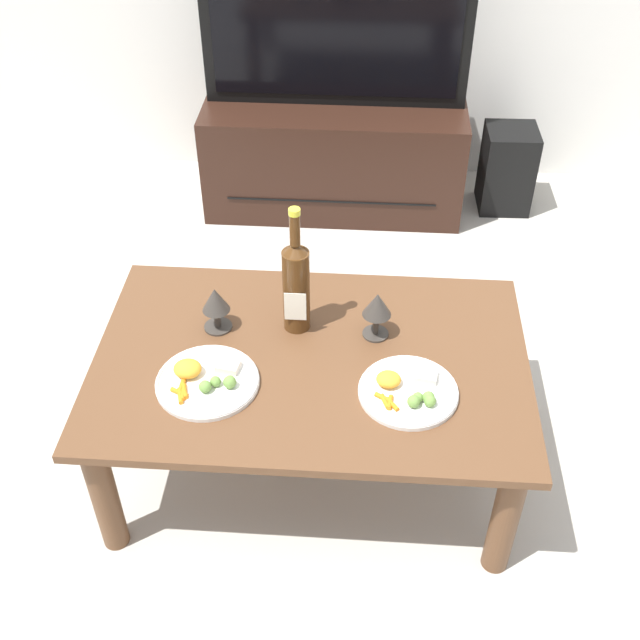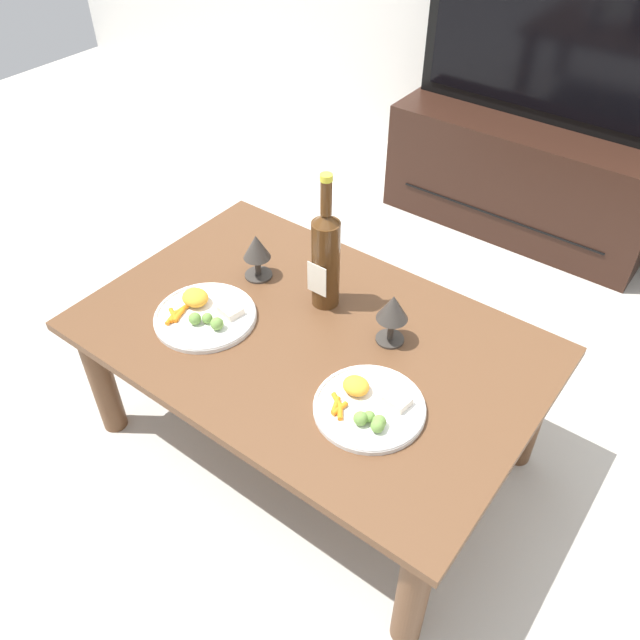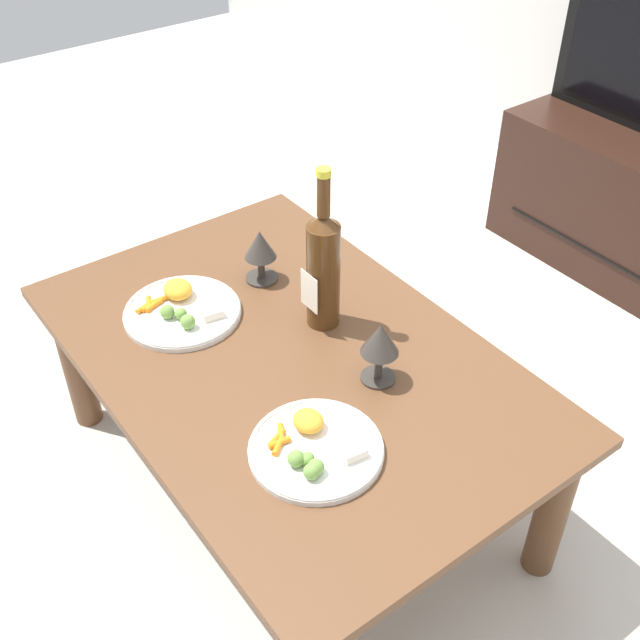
% 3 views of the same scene
% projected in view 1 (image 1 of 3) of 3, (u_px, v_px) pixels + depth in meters
% --- Properties ---
extents(ground_plane, '(6.40, 6.40, 0.00)m').
position_uv_depth(ground_plane, '(312.00, 461.00, 2.35)').
color(ground_plane, '#B7B2A8').
extents(dining_table, '(1.15, 0.75, 0.42)m').
position_uv_depth(dining_table, '(311.00, 377.00, 2.12)').
color(dining_table, brown).
rests_on(dining_table, ground_plane).
extents(tv_stand, '(1.07, 0.48, 0.45)m').
position_uv_depth(tv_stand, '(334.00, 153.00, 3.33)').
color(tv_stand, black).
rests_on(tv_stand, ground_plane).
extents(tv_screen, '(1.04, 0.05, 0.56)m').
position_uv_depth(tv_screen, '(336.00, 34.00, 3.00)').
color(tv_screen, black).
rests_on(tv_screen, tv_stand).
extents(floor_speaker, '(0.22, 0.22, 0.36)m').
position_uv_depth(floor_speaker, '(507.00, 169.00, 3.32)').
color(floor_speaker, black).
rests_on(floor_speaker, ground_plane).
extents(wine_bottle, '(0.07, 0.08, 0.38)m').
position_uv_depth(wine_bottle, '(296.00, 283.00, 2.08)').
color(wine_bottle, '#4C2D14').
rests_on(wine_bottle, dining_table).
extents(goblet_left, '(0.08, 0.08, 0.13)m').
position_uv_depth(goblet_left, '(216.00, 302.00, 2.12)').
color(goblet_left, '#38332D').
rests_on(goblet_left, dining_table).
extents(goblet_right, '(0.08, 0.08, 0.14)m').
position_uv_depth(goblet_right, '(377.00, 307.00, 2.09)').
color(goblet_right, '#38332D').
rests_on(goblet_right, dining_table).
extents(dinner_plate_left, '(0.27, 0.27, 0.05)m').
position_uv_depth(dinner_plate_left, '(206.00, 380.00, 2.00)').
color(dinner_plate_left, white).
rests_on(dinner_plate_left, dining_table).
extents(dinner_plate_right, '(0.25, 0.25, 0.05)m').
position_uv_depth(dinner_plate_right, '(408.00, 391.00, 1.97)').
color(dinner_plate_right, white).
rests_on(dinner_plate_right, dining_table).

